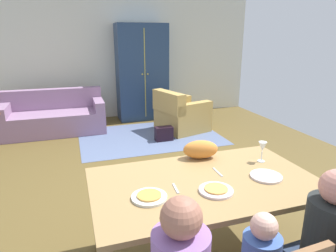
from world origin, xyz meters
TOP-DOWN VIEW (x-y plane):
  - ground_plane at (0.00, 0.46)m, footprint 6.41×6.13m
  - back_wall at (0.00, 3.58)m, footprint 6.41×0.10m
  - dining_table at (-0.15, -1.48)m, footprint 1.75×1.05m
  - plate_near_man at (-0.63, -1.60)m, footprint 0.25×0.25m
  - pizza_near_man at (-0.63, -1.60)m, footprint 0.17×0.17m
  - plate_near_child at (-0.15, -1.66)m, footprint 0.25×0.25m
  - pizza_near_child at (-0.15, -1.66)m, footprint 0.17×0.17m
  - plate_near_woman at (0.34, -1.58)m, footprint 0.25×0.25m
  - wine_glass at (0.49, -1.30)m, footprint 0.07×0.07m
  - fork at (-0.41, -1.53)m, footprint 0.03×0.15m
  - knife at (0.01, -1.38)m, footprint 0.02×0.17m
  - cat at (0.00, -1.06)m, footprint 0.35×0.22m
  - area_rug at (0.28, 1.84)m, footprint 2.60×1.80m
  - couch at (-1.44, 2.70)m, footprint 1.89×0.86m
  - armchair at (0.96, 2.02)m, footprint 1.06×1.06m
  - armoire at (0.46, 3.19)m, footprint 1.10×0.59m
  - handbag at (0.46, 1.54)m, footprint 0.32×0.16m

SIDE VIEW (x-z plane):
  - ground_plane at x=0.00m, z-range -0.02..0.00m
  - area_rug at x=0.28m, z-range 0.00..0.01m
  - handbag at x=0.46m, z-range 0.00..0.26m
  - couch at x=-1.44m, z-range -0.11..0.71m
  - armchair at x=0.96m, z-range -0.09..0.73m
  - dining_table at x=-0.15m, z-range 0.31..1.07m
  - fork at x=-0.41m, z-range 0.76..0.77m
  - knife at x=0.01m, z-range 0.76..0.77m
  - plate_near_man at x=-0.63m, z-range 0.76..0.78m
  - plate_near_child at x=-0.15m, z-range 0.76..0.78m
  - plate_near_woman at x=0.34m, z-range 0.76..0.78m
  - pizza_near_man at x=-0.63m, z-range 0.78..0.79m
  - pizza_near_child at x=-0.15m, z-range 0.78..0.79m
  - cat at x=0.00m, z-range 0.76..0.93m
  - wine_glass at x=0.49m, z-range 0.80..0.99m
  - armoire at x=0.46m, z-range 0.00..2.10m
  - back_wall at x=0.00m, z-range 0.00..2.70m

